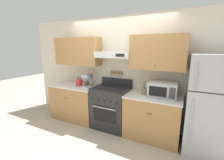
# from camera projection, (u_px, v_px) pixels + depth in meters

# --- Properties ---
(ground_plane) EXTENTS (16.00, 16.00, 0.00)m
(ground_plane) POSITION_uv_depth(u_px,v_px,m) (104.00, 133.00, 3.28)
(ground_plane) COLOR #B2A38E
(wall_back) EXTENTS (5.20, 0.46, 2.55)m
(wall_back) POSITION_uv_depth(u_px,v_px,m) (115.00, 65.00, 3.56)
(wall_back) COLOR beige
(wall_back) RESTS_ON ground_plane
(counter_left) EXTENTS (1.27, 0.68, 0.90)m
(counter_left) POSITION_uv_depth(u_px,v_px,m) (76.00, 102.00, 3.95)
(counter_left) COLOR #AD7A47
(counter_left) RESTS_ON ground_plane
(counter_right) EXTENTS (1.10, 0.68, 0.90)m
(counter_right) POSITION_uv_depth(u_px,v_px,m) (152.00, 117.00, 3.08)
(counter_right) COLOR #AD7A47
(counter_right) RESTS_ON ground_plane
(stove_range) EXTENTS (0.80, 0.67, 1.12)m
(stove_range) POSITION_uv_depth(u_px,v_px,m) (111.00, 107.00, 3.49)
(stove_range) COLOR #232326
(stove_range) RESTS_ON ground_plane
(refrigerator) EXTENTS (0.70, 0.75, 1.74)m
(refrigerator) POSITION_uv_depth(u_px,v_px,m) (209.00, 106.00, 2.54)
(refrigerator) COLOR #ADAFB5
(refrigerator) RESTS_ON ground_plane
(tea_kettle) EXTENTS (0.21, 0.17, 0.23)m
(tea_kettle) POSITION_uv_depth(u_px,v_px,m) (79.00, 82.00, 3.80)
(tea_kettle) COLOR red
(tea_kettle) RESTS_ON counter_left
(coffee_maker) EXTENTS (0.17, 0.25, 0.30)m
(coffee_maker) POSITION_uv_depth(u_px,v_px,m) (88.00, 80.00, 3.71)
(coffee_maker) COLOR #ADAFB5
(coffee_maker) RESTS_ON counter_left
(microwave) EXTENTS (0.53, 0.40, 0.29)m
(microwave) POSITION_uv_depth(u_px,v_px,m) (163.00, 89.00, 2.91)
(microwave) COLOR #ADAFB5
(microwave) RESTS_ON counter_right
(utensil_crock) EXTENTS (0.13, 0.13, 0.28)m
(utensil_crock) POSITION_uv_depth(u_px,v_px,m) (144.00, 91.00, 3.07)
(utensil_crock) COLOR #8E7051
(utensil_crock) RESTS_ON counter_right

